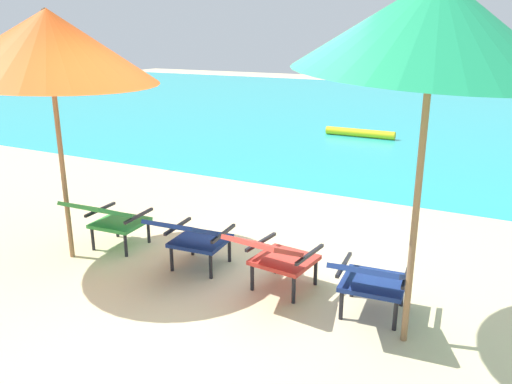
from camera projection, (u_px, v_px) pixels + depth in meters
ground_plane at (355, 181)px, 8.33m from camera, size 40.00×40.00×0.00m
ocean_band at (440, 114)px, 15.20m from camera, size 40.00×18.00×0.01m
swim_buoy at (360, 133)px, 11.81m from camera, size 1.60×0.18×0.18m
lounge_chair_far_left at (109, 217)px, 5.54m from camera, size 0.60×0.91×0.68m
lounge_chair_near_left at (192, 235)px, 5.04m from camera, size 0.61×0.92×0.68m
lounge_chair_near_right at (275, 254)px, 4.62m from camera, size 0.62×0.92×0.68m
lounge_chair_far_right at (371, 278)px, 4.17m from camera, size 0.62×0.92×0.68m
beach_umbrella_left at (48, 45)px, 4.90m from camera, size 2.17×2.14×2.57m
beach_umbrella_right at (434, 25)px, 3.35m from camera, size 2.40×2.38×2.72m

